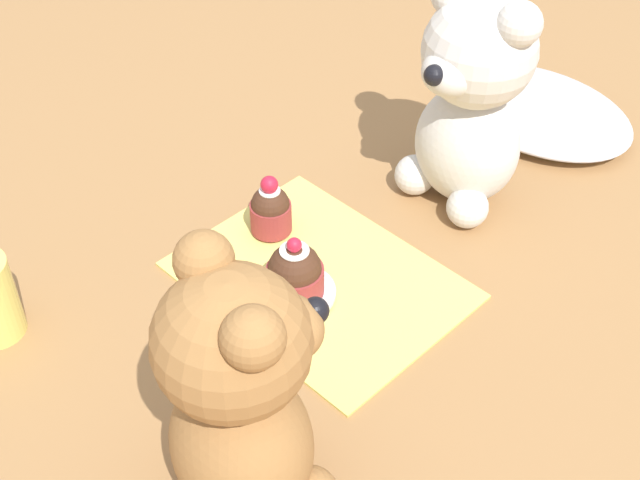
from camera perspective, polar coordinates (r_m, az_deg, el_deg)
ground_plane at (r=0.90m, az=0.00°, el=-2.65°), size 4.00×4.00×0.00m
knitted_placemat at (r=0.90m, az=0.00°, el=-2.51°), size 0.27×0.21×0.01m
tulle_cloth at (r=1.14m, az=13.75°, el=8.10°), size 0.25×0.18×0.03m
teddy_bear_cream at (r=0.95m, az=9.63°, el=8.83°), size 0.13×0.14×0.25m
teddy_bear_tan at (r=0.65m, az=-5.01°, el=-10.10°), size 0.15×0.14×0.25m
cupcake_near_cream_bear at (r=0.94m, az=-3.18°, el=1.97°), size 0.04×0.04×0.07m
saucer_plate at (r=0.88m, az=-1.75°, el=-3.24°), size 0.08×0.08×0.01m
cupcake_near_tan_bear at (r=0.86m, az=-1.79°, el=-2.00°), size 0.06×0.06×0.07m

